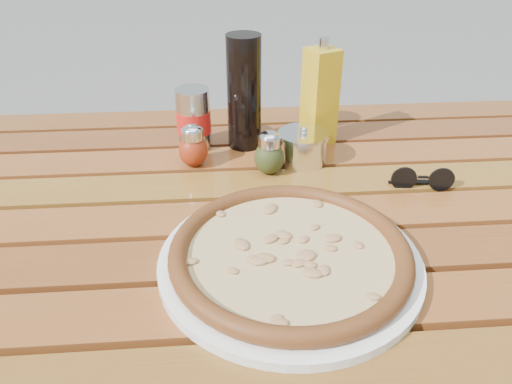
{
  "coord_description": "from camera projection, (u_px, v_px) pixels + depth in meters",
  "views": [
    {
      "loc": [
        -0.05,
        -0.66,
        1.2
      ],
      "look_at": [
        0.0,
        0.02,
        0.78
      ],
      "focal_mm": 35.0,
      "sensor_mm": 36.0,
      "label": 1
    }
  ],
  "objects": [
    {
      "name": "table",
      "position": [
        257.0,
        252.0,
        0.83
      ],
      "size": [
        1.4,
        0.9,
        0.75
      ],
      "color": "#361B0C",
      "rests_on": "ground"
    },
    {
      "name": "olive_oil_cruet",
      "position": [
        320.0,
        97.0,
        0.97
      ],
      "size": [
        0.07,
        0.07,
        0.21
      ],
      "rotation": [
        0.0,
        0.0,
        0.42
      ],
      "color": "gold",
      "rests_on": "table"
    },
    {
      "name": "soda_can",
      "position": [
        194.0,
        119.0,
        0.97
      ],
      "size": [
        0.07,
        0.07,
        0.12
      ],
      "rotation": [
        0.0,
        0.0,
        0.12
      ],
      "color": "silver",
      "rests_on": "table"
    },
    {
      "name": "pizza",
      "position": [
        290.0,
        252.0,
        0.68
      ],
      "size": [
        0.37,
        0.37,
        0.03
      ],
      "rotation": [
        0.0,
        0.0,
        0.13
      ],
      "color": "beige",
      "rests_on": "plate"
    },
    {
      "name": "dark_bottle",
      "position": [
        244.0,
        93.0,
        0.95
      ],
      "size": [
        0.07,
        0.07,
        0.22
      ],
      "primitive_type": "cylinder",
      "rotation": [
        0.0,
        0.0,
        -0.03
      ],
      "color": "black",
      "rests_on": "table"
    },
    {
      "name": "pepper_shaker",
      "position": [
        193.0,
        147.0,
        0.92
      ],
      "size": [
        0.06,
        0.06,
        0.08
      ],
      "rotation": [
        0.0,
        0.0,
        -0.23
      ],
      "color": "#A93013",
      "rests_on": "table"
    },
    {
      "name": "plate",
      "position": [
        290.0,
        261.0,
        0.68
      ],
      "size": [
        0.37,
        0.37,
        0.01
      ],
      "primitive_type": "cylinder",
      "rotation": [
        0.0,
        0.0,
        -0.02
      ],
      "color": "white",
      "rests_on": "table"
    },
    {
      "name": "oregano_shaker",
      "position": [
        269.0,
        154.0,
        0.89
      ],
      "size": [
        0.06,
        0.06,
        0.08
      ],
      "rotation": [
        0.0,
        0.0,
        -0.17
      ],
      "color": "#3D451B",
      "rests_on": "table"
    },
    {
      "name": "parmesan_tin",
      "position": [
        303.0,
        147.0,
        0.94
      ],
      "size": [
        0.1,
        0.1,
        0.07
      ],
      "rotation": [
        0.0,
        0.0,
        0.03
      ],
      "color": "white",
      "rests_on": "table"
    },
    {
      "name": "sunglasses",
      "position": [
        422.0,
        180.0,
        0.86
      ],
      "size": [
        0.11,
        0.03,
        0.04
      ],
      "rotation": [
        0.0,
        0.0,
        -0.12
      ],
      "color": "black",
      "rests_on": "table"
    }
  ]
}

